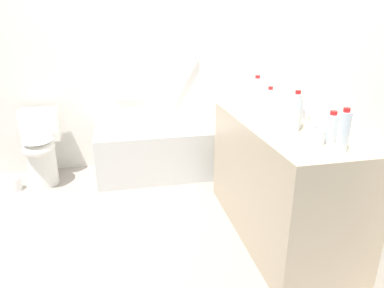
% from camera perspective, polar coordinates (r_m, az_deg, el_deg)
% --- Properties ---
extents(ground_plane, '(4.17, 4.17, 0.00)m').
position_cam_1_polar(ground_plane, '(2.88, -14.63, -12.30)').
color(ground_plane, '#9E9389').
extents(wall_back_tiled, '(3.57, 0.10, 2.47)m').
position_cam_1_polar(wall_back_tiled, '(3.67, -15.80, 14.96)').
color(wall_back_tiled, silver).
rests_on(wall_back_tiled, ground_plane).
extents(wall_right_mirror, '(0.10, 2.71, 2.47)m').
position_cam_1_polar(wall_right_mirror, '(2.85, 18.66, 13.46)').
color(wall_right_mirror, silver).
rests_on(wall_right_mirror, ground_plane).
extents(bathtub, '(1.58, 0.67, 1.18)m').
position_cam_1_polar(bathtub, '(3.54, -3.01, -0.59)').
color(bathtub, silver).
rests_on(bathtub, ground_plane).
extents(toilet, '(0.36, 0.51, 0.72)m').
position_cam_1_polar(toilet, '(3.58, -24.21, -0.61)').
color(toilet, white).
rests_on(toilet, ground_plane).
extents(vanity_counter, '(0.59, 1.40, 0.86)m').
position_cam_1_polar(vanity_counter, '(2.53, 14.69, -5.88)').
color(vanity_counter, tan).
rests_on(vanity_counter, ground_plane).
extents(sink_basin, '(0.28, 0.28, 0.04)m').
position_cam_1_polar(sink_basin, '(2.44, 14.60, 4.49)').
color(sink_basin, white).
rests_on(sink_basin, vanity_counter).
extents(sink_faucet, '(0.14, 0.15, 0.07)m').
position_cam_1_polar(sink_faucet, '(2.52, 18.03, 4.92)').
color(sink_faucet, '#B5B5BA').
rests_on(sink_faucet, vanity_counter).
extents(water_bottle_0, '(0.06, 0.06, 0.20)m').
position_cam_1_polar(water_bottle_0, '(2.61, 13.00, 7.18)').
color(water_bottle_0, silver).
rests_on(water_bottle_0, vanity_counter).
extents(water_bottle_1, '(0.06, 0.06, 0.26)m').
position_cam_1_polar(water_bottle_1, '(2.18, 17.19, 5.15)').
color(water_bottle_1, silver).
rests_on(water_bottle_1, vanity_counter).
extents(water_bottle_2, '(0.07, 0.07, 0.25)m').
position_cam_1_polar(water_bottle_2, '(2.74, 10.88, 8.55)').
color(water_bottle_2, silver).
rests_on(water_bottle_2, vanity_counter).
extents(water_bottle_3, '(0.06, 0.06, 0.23)m').
position_cam_1_polar(water_bottle_3, '(1.92, 24.25, 1.99)').
color(water_bottle_3, silver).
rests_on(water_bottle_3, vanity_counter).
extents(water_bottle_4, '(0.07, 0.07, 0.18)m').
position_cam_1_polar(water_bottle_4, '(2.04, 22.53, 2.50)').
color(water_bottle_4, silver).
rests_on(water_bottle_4, vanity_counter).
extents(water_bottle_5, '(0.06, 0.06, 0.21)m').
position_cam_1_polar(water_bottle_5, '(2.26, 17.43, 5.07)').
color(water_bottle_5, silver).
rests_on(water_bottle_5, vanity_counter).
extents(drinking_glass_0, '(0.07, 0.07, 0.08)m').
position_cam_1_polar(drinking_glass_0, '(2.09, 19.60, 1.96)').
color(drinking_glass_0, white).
rests_on(drinking_glass_0, vanity_counter).
extents(drinking_glass_1, '(0.06, 0.06, 0.10)m').
position_cam_1_polar(drinking_glass_1, '(2.69, 11.77, 6.76)').
color(drinking_glass_1, white).
rests_on(drinking_glass_1, vanity_counter).
extents(drinking_glass_2, '(0.07, 0.07, 0.10)m').
position_cam_1_polar(drinking_glass_2, '(2.89, 10.98, 7.66)').
color(drinking_glass_2, white).
rests_on(drinking_glass_2, vanity_counter).
extents(drinking_glass_3, '(0.07, 0.07, 0.08)m').
position_cam_1_polar(drinking_glass_3, '(2.00, 20.60, 1.07)').
color(drinking_glass_3, white).
rests_on(drinking_glass_3, vanity_counter).
extents(toilet_paper_roll, '(0.11, 0.11, 0.12)m').
position_cam_1_polar(toilet_paper_roll, '(3.63, -27.75, -6.03)').
color(toilet_paper_roll, white).
rests_on(toilet_paper_roll, ground_plane).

